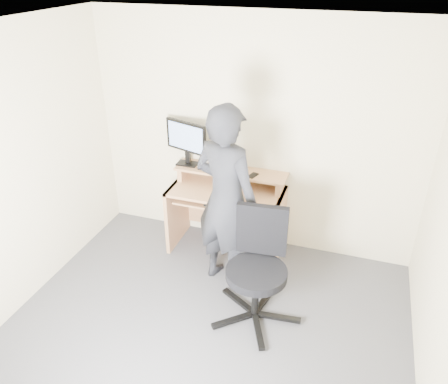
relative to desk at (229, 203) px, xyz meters
The scene contains 14 objects.
ground 1.64m from the desk, 82.55° to the right, with size 3.50×3.50×0.00m, color #545459.
back_wall 0.76m from the desk, 47.89° to the left, with size 3.50×0.02×2.50m, color beige.
ceiling 2.49m from the desk, 82.55° to the right, with size 3.50×3.50×0.02m, color white.
desk is the anchor object (origin of this frame).
monitor 0.82m from the desk, behind, with size 0.50×0.19×0.49m.
external_drive 0.50m from the desk, 146.84° to the left, with size 0.07×0.13×0.20m, color black.
travel_mug 0.47m from the desk, 40.46° to the left, with size 0.08×0.08×0.17m, color #ACACB1.
smartphone 0.45m from the desk, ahead, with size 0.07×0.13×0.01m, color black.
charger 0.50m from the desk, behind, with size 0.04×0.04×0.04m, color black.
headphones 0.46m from the desk, 152.23° to the left, with size 0.16×0.16×0.02m, color silver.
keyboard 0.21m from the desk, 80.45° to the right, with size 0.46×0.18×0.03m, color black.
mouse 0.40m from the desk, 32.66° to the right, with size 0.10×0.06×0.04m, color black.
office_chair 1.09m from the desk, 58.50° to the right, with size 0.79×0.81×1.02m.
person 0.71m from the desk, 74.52° to the right, with size 0.68×0.44×1.86m, color black.
Camera 1 is at (1.05, -2.39, 2.93)m, focal length 35.00 mm.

